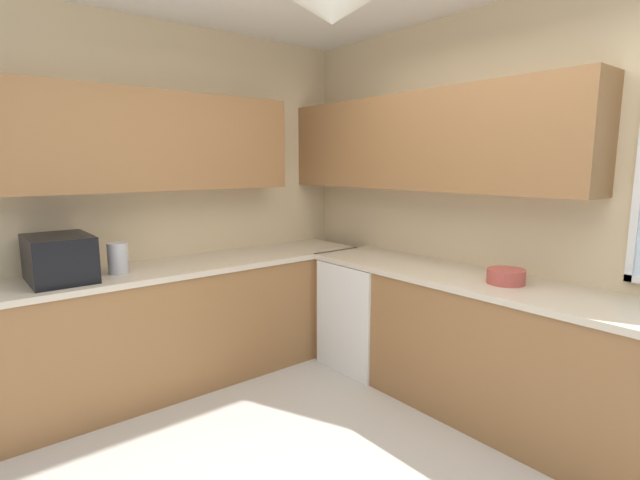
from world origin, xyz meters
The scene contains 7 objects.
room_shell centered at (-0.78, 0.61, 1.88)m, with size 4.23×3.46×2.75m.
counter_run_left centered at (-1.75, 0.00, 0.46)m, with size 0.65×3.07×0.91m.
counter_run_back centered at (0.21, 1.36, 0.46)m, with size 3.32×0.65×0.91m.
dishwasher centered at (-1.09, 1.33, 0.43)m, with size 0.60×0.60×0.86m, color white.
microwave centered at (-1.75, -0.76, 1.05)m, with size 0.48×0.36×0.29m, color black.
kettle centered at (-1.73, -0.42, 1.01)m, with size 0.13×0.13×0.21m, color #B7B7BC.
bowl centered at (0.07, 1.36, 0.95)m, with size 0.23×0.23×0.09m, color #B74C42.
Camera 1 is at (1.56, -1.33, 1.65)m, focal length 26.58 mm.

